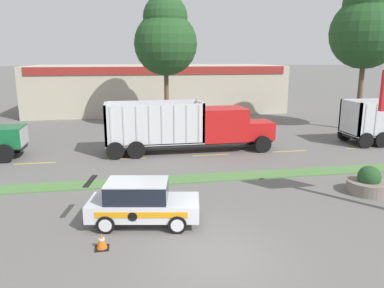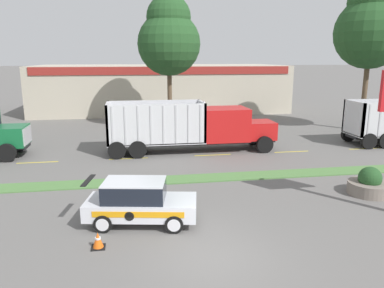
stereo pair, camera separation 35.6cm
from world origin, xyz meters
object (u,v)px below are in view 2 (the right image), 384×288
traffic_cone (98,240)px  dump_truck_trail (206,128)px  stone_planter (369,184)px  rally_car (139,202)px

traffic_cone → dump_truck_trail: bearing=63.7°
dump_truck_trail → stone_planter: 11.04m
stone_planter → traffic_cone: (-11.94, -3.13, -0.19)m
stone_planter → dump_truck_trail: bearing=121.8°
rally_car → stone_planter: size_ratio=2.30×
dump_truck_trail → stone_planter: (5.79, -9.33, -1.12)m
traffic_cone → stone_planter: bearing=14.7°
dump_truck_trail → traffic_cone: 13.96m
dump_truck_trail → traffic_cone: size_ratio=20.53×
stone_planter → traffic_cone: size_ratio=3.47×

